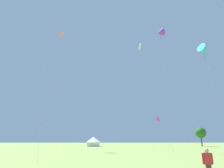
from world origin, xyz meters
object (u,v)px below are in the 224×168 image
(kite_purple_delta, at_px, (159,33))
(festival_tent_center, at_px, (93,141))
(kite_cyan_delta, at_px, (203,50))
(tree_distant_left, at_px, (200,133))
(kite_pink_diamond, at_px, (60,36))
(person_spectator, at_px, (207,166))
(kite_white_diamond, at_px, (139,48))
(kite_magenta_diamond, at_px, (157,120))

(kite_purple_delta, height_order, festival_tent_center, kite_purple_delta)
(kite_cyan_delta, height_order, tree_distant_left, kite_cyan_delta)
(kite_cyan_delta, height_order, kite_pink_diamond, kite_pink_diamond)
(kite_cyan_delta, bearing_deg, person_spectator, -118.18)
(kite_purple_delta, height_order, kite_white_diamond, kite_purple_delta)
(kite_purple_delta, xyz_separation_m, kite_white_diamond, (-7.38, -8.32, -9.20))
(tree_distant_left, bearing_deg, kite_purple_delta, -128.01)
(kite_pink_diamond, bearing_deg, festival_tent_center, 69.64)
(kite_cyan_delta, relative_size, person_spectator, 12.84)
(kite_pink_diamond, distance_m, kite_purple_delta, 29.36)
(kite_cyan_delta, distance_m, kite_purple_delta, 18.07)
(kite_white_diamond, relative_size, person_spectator, 14.37)
(tree_distant_left, bearing_deg, festival_tent_center, -178.86)
(kite_purple_delta, relative_size, tree_distant_left, 4.92)
(kite_magenta_diamond, distance_m, tree_distant_left, 39.69)
(kite_cyan_delta, relative_size, kite_white_diamond, 0.89)
(kite_magenta_diamond, distance_m, kite_purple_delta, 27.65)
(kite_cyan_delta, relative_size, kite_pink_diamond, 0.66)
(kite_magenta_diamond, distance_m, kite_pink_diamond, 36.79)
(kite_magenta_diamond, height_order, kite_white_diamond, kite_white_diamond)
(kite_magenta_diamond, bearing_deg, tree_distant_left, 54.56)
(kite_pink_diamond, height_order, kite_purple_delta, kite_purple_delta)
(person_spectator, height_order, tree_distant_left, tree_distant_left)
(kite_cyan_delta, xyz_separation_m, person_spectator, (-14.68, -27.40, -20.07))
(festival_tent_center, bearing_deg, kite_cyan_delta, -53.71)
(kite_pink_diamond, xyz_separation_m, person_spectator, (20.25, -40.61, -30.92))
(kite_magenta_diamond, bearing_deg, kite_pink_diamond, 160.98)
(kite_white_diamond, distance_m, tree_distant_left, 45.64)
(kite_cyan_delta, xyz_separation_m, festival_tent_center, (-26.46, 36.03, -19.07))
(kite_cyan_delta, xyz_separation_m, tree_distant_left, (13.29, 36.83, -16.04))
(kite_pink_diamond, height_order, festival_tent_center, kite_pink_diamond)
(kite_white_diamond, xyz_separation_m, person_spectator, (-1.71, -31.76, -22.46))
(person_spectator, xyz_separation_m, festival_tent_center, (-11.78, 63.43, 1.00))
(kite_magenta_diamond, bearing_deg, festival_tent_center, 117.99)
(festival_tent_center, bearing_deg, kite_purple_delta, -48.20)
(kite_pink_diamond, relative_size, tree_distant_left, 4.87)
(kite_purple_delta, distance_m, festival_tent_center, 43.83)
(kite_cyan_delta, distance_m, kite_white_diamond, 13.89)
(kite_white_diamond, bearing_deg, tree_distant_left, 51.04)
(kite_cyan_delta, relative_size, festival_tent_center, 4.32)
(kite_magenta_diamond, bearing_deg, kite_cyan_delta, -24.95)
(kite_purple_delta, distance_m, kite_white_diamond, 14.44)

